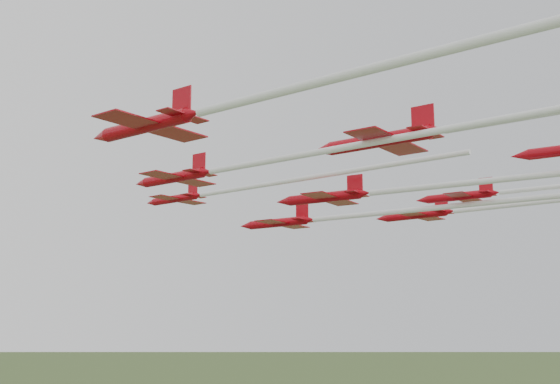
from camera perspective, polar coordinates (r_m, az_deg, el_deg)
jet_lead at (r=83.99m, az=-3.79°, el=0.20°), size 14.68×44.19×2.37m
jet_row2_left at (r=65.39m, az=-1.40°, el=2.46°), size 17.27×49.57×2.58m
jet_row2_right at (r=87.39m, az=9.17°, el=-1.60°), size 25.14×63.26×2.84m
jet_row3_left at (r=47.13m, az=2.16°, el=8.69°), size 21.03×62.13×2.92m
jet_row3_mid at (r=72.89m, az=11.48°, el=0.36°), size 21.89×47.11×2.69m
jet_row3_right at (r=93.31m, az=19.96°, el=-0.80°), size 20.25×63.06×2.83m
jet_row4_left at (r=55.99m, az=19.77°, el=5.94°), size 20.42×54.70×2.96m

